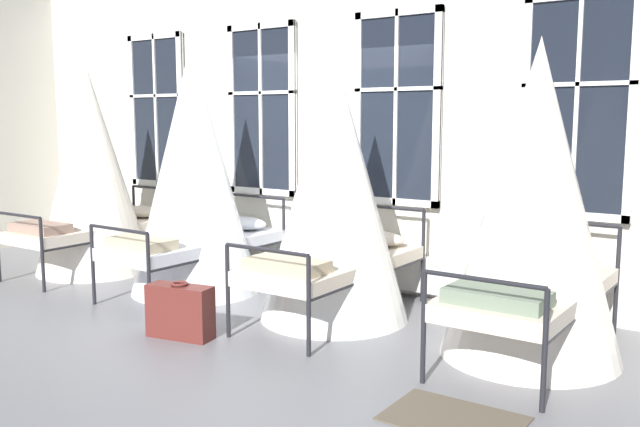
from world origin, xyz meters
TOP-DOWN VIEW (x-y plane):
  - ground at (0.00, 0.00)m, footprint 18.69×18.69m
  - back_wall_with_windows at (0.00, 1.35)m, footprint 9.75×0.10m
  - window_bank at (0.00, 1.23)m, footprint 6.18×0.10m
  - cot_first at (-2.57, 0.17)m, footprint 1.34×1.96m
  - cot_second at (-0.89, 0.16)m, footprint 1.34×1.98m
  - cot_third at (0.84, 0.16)m, footprint 1.34×1.96m
  - cot_fourth at (2.62, 0.17)m, footprint 1.34×1.97m
  - rug_fourth at (2.61, -1.20)m, footprint 0.80×0.57m
  - suitcase_dark at (0.12, -1.04)m, footprint 0.59×0.31m

SIDE VIEW (x-z plane):
  - ground at x=0.00m, z-range 0.00..0.00m
  - rug_fourth at x=2.61m, z-range 0.00..0.01m
  - suitcase_dark at x=0.12m, z-range -0.01..0.46m
  - window_bank at x=0.00m, z-range -0.26..2.52m
  - cot_third at x=0.84m, z-range -0.04..2.32m
  - cot_fourth at x=2.62m, z-range -0.04..2.34m
  - cot_first at x=-2.57m, z-range -0.04..2.35m
  - cot_second at x=-0.89m, z-range -0.04..2.49m
  - back_wall_with_windows at x=0.00m, z-range 0.00..3.53m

